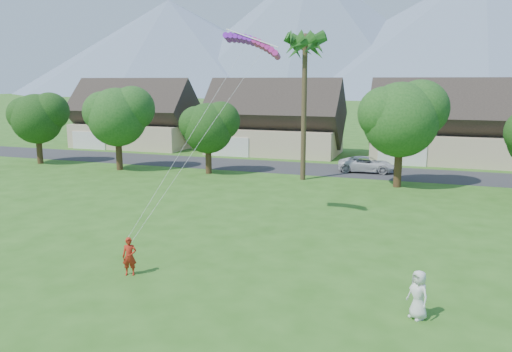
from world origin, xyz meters
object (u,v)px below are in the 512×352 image
at_px(kite_flyer, 129,256).
at_px(parked_car, 367,164).
at_px(watcher, 418,295).
at_px(parafoil_kite, 254,41).

distance_m(kite_flyer, parked_car, 30.10).
distance_m(watcher, parafoil_kite, 16.67).
relative_size(watcher, parked_car, 0.34).
bearing_deg(watcher, parked_car, 143.48).
relative_size(kite_flyer, parked_car, 0.33).
height_order(parked_car, parafoil_kite, parafoil_kite).
bearing_deg(parked_car, parafoil_kite, 164.42).
relative_size(kite_flyer, parafoil_kite, 0.52).
bearing_deg(parafoil_kite, watcher, -47.81).
height_order(kite_flyer, parafoil_kite, parafoil_kite).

